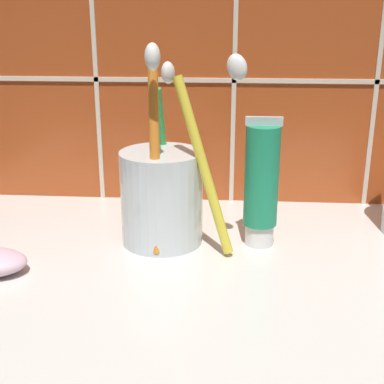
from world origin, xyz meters
TOP-DOWN VIEW (x-y plane):
  - sink_counter at (0.00, 0.00)cm, footprint 61.51×36.33cm
  - tile_wall_backsplash at (0.01, 18.41)cm, footprint 71.51×1.72cm
  - toothbrush_cup at (-5.01, 5.60)cm, footprint 12.03×11.03cm
  - toothpaste_tube at (4.24, 5.65)cm, footprint 3.36×3.20cm

SIDE VIEW (x-z plane):
  - sink_counter at x=0.00cm, z-range 0.00..2.00cm
  - toothbrush_cup at x=-5.01cm, z-range -2.53..16.58cm
  - toothpaste_tube at x=4.24cm, z-range 1.90..14.31cm
  - tile_wall_backsplash at x=0.01cm, z-range 0.01..42.25cm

